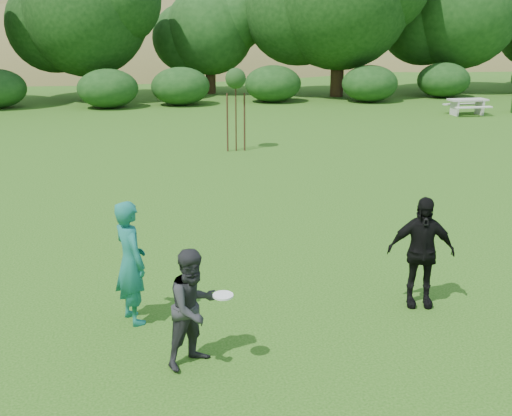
% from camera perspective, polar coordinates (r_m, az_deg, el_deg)
% --- Properties ---
extents(ground, '(120.00, 120.00, 0.00)m').
position_cam_1_polar(ground, '(9.62, 3.70, -11.38)').
color(ground, '#19470C').
rests_on(ground, ground).
extents(player_teal, '(0.69, 0.82, 1.92)m').
position_cam_1_polar(player_teal, '(9.88, -11.09, -4.76)').
color(player_teal, '#17685E').
rests_on(player_teal, ground).
extents(player_grey, '(1.00, 0.95, 1.64)m').
position_cam_1_polar(player_grey, '(8.63, -5.55, -8.81)').
color(player_grey, '#2A2A2D').
rests_on(player_grey, ground).
extents(player_black, '(1.14, 0.69, 1.82)m').
position_cam_1_polar(player_black, '(10.59, 14.44, -3.79)').
color(player_black, black).
rests_on(player_black, ground).
extents(frisbee, '(0.27, 0.27, 0.03)m').
position_cam_1_polar(frisbee, '(8.38, -2.95, -7.77)').
color(frisbee, white).
rests_on(frisbee, ground).
extents(sapling, '(0.70, 0.70, 2.85)m').
position_cam_1_polar(sapling, '(22.15, -1.83, 11.24)').
color(sapling, '#3B2417').
rests_on(sapling, ground).
extents(picnic_table, '(1.80, 1.48, 0.76)m').
position_cam_1_polar(picnic_table, '(32.38, 18.28, 8.77)').
color(picnic_table, '#B3B1A5').
rests_on(picnic_table, ground).
extents(hillside, '(150.00, 72.00, 52.00)m').
position_cam_1_polar(hillside, '(78.39, -10.18, 4.29)').
color(hillside, olive).
rests_on(hillside, ground).
extents(tree_row, '(53.92, 10.38, 9.62)m').
position_cam_1_polar(tree_row, '(37.27, -3.30, 17.21)').
color(tree_row, '#3A2616').
rests_on(tree_row, ground).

